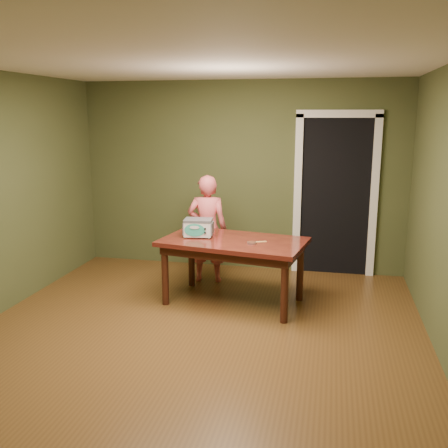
# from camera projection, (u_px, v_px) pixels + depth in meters

# --- Properties ---
(floor) EXTENTS (5.00, 5.00, 0.00)m
(floor) POSITION_uv_depth(u_px,v_px,m) (192.00, 341.00, 4.81)
(floor) COLOR #573919
(floor) RESTS_ON ground
(room_shell) EXTENTS (4.52, 5.02, 2.61)m
(room_shell) POSITION_uv_depth(u_px,v_px,m) (190.00, 164.00, 4.44)
(room_shell) COLOR #424927
(room_shell) RESTS_ON ground
(doorway) EXTENTS (1.10, 0.66, 2.25)m
(doorway) POSITION_uv_depth(u_px,v_px,m) (335.00, 194.00, 6.97)
(doorway) COLOR black
(doorway) RESTS_ON ground
(dining_table) EXTENTS (1.73, 1.15, 0.75)m
(dining_table) POSITION_uv_depth(u_px,v_px,m) (233.00, 248.00, 5.68)
(dining_table) COLOR #3D110E
(dining_table) RESTS_ON floor
(toy_oven) EXTENTS (0.36, 0.27, 0.21)m
(toy_oven) POSITION_uv_depth(u_px,v_px,m) (198.00, 227.00, 5.78)
(toy_oven) COLOR #4C4F54
(toy_oven) RESTS_ON dining_table
(baking_pan) EXTENTS (0.10, 0.10, 0.02)m
(baking_pan) POSITION_uv_depth(u_px,v_px,m) (252.00, 243.00, 5.47)
(baking_pan) COLOR silver
(baking_pan) RESTS_ON dining_table
(spatula) EXTENTS (0.17, 0.10, 0.01)m
(spatula) POSITION_uv_depth(u_px,v_px,m) (259.00, 242.00, 5.54)
(spatula) COLOR #DDAF60
(spatula) RESTS_ON dining_table
(child) EXTENTS (0.55, 0.39, 1.40)m
(child) POSITION_uv_depth(u_px,v_px,m) (207.00, 229.00, 6.43)
(child) COLOR #DE5B5F
(child) RESTS_ON floor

